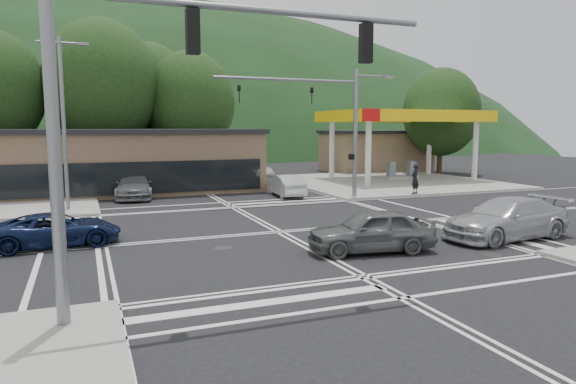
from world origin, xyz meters
name	(u,v)px	position (x,y,z in m)	size (l,w,h in m)	color
ground	(279,232)	(0.00, 0.00, 0.00)	(120.00, 120.00, 0.00)	black
sidewalk_ne	(387,182)	(15.00, 15.00, 0.07)	(16.00, 16.00, 0.15)	gray
gas_station_canopy	(403,120)	(16.99, 15.99, 5.04)	(12.32, 8.34, 5.75)	silver
convenience_store	(376,152)	(20.00, 25.00, 1.90)	(10.00, 6.00, 3.80)	#846B4F
commercial_row	(78,164)	(-8.00, 17.00, 2.00)	(24.00, 8.00, 4.00)	brown
hill_north	(123,149)	(0.00, 90.00, 0.00)	(252.00, 126.00, 140.00)	#183216
tree_n_b	(102,85)	(-6.00, 24.00, 7.79)	(9.00, 9.00, 12.98)	#382619
tree_n_c	(190,103)	(1.00, 24.00, 6.49)	(7.60, 7.60, 10.87)	#382619
tree_n_e	(148,97)	(-2.00, 28.00, 7.14)	(8.40, 8.40, 11.98)	#382619
tree_ne	(441,112)	(24.00, 20.00, 5.84)	(7.20, 7.20, 9.99)	#382619
streetlight_nw	(65,115)	(-8.44, 9.00, 5.05)	(2.50, 0.25, 9.00)	slate
signal_mast_ne	(338,117)	(6.95, 8.20, 5.07)	(11.65, 0.30, 8.00)	slate
signal_mast_sw	(141,97)	(-6.39, -8.20, 5.12)	(9.14, 0.28, 8.00)	slate
car_blue_west	(57,230)	(-8.68, 0.64, 0.63)	(2.10, 4.55, 1.26)	#0D183C
car_grey_center	(371,231)	(1.80, -4.50, 0.77)	(1.83, 4.54, 1.55)	#535658
car_silver_east	(506,219)	(8.00, -4.58, 0.81)	(2.28, 5.60, 1.63)	#A0A1A7
car_queue_a	(286,185)	(4.47, 10.53, 0.69)	(1.47, 4.21, 1.39)	silver
car_queue_b	(262,174)	(5.50, 18.23, 0.72)	(1.70, 4.21, 1.44)	#B6B6B2
car_northbound	(134,186)	(-4.74, 13.31, 0.78)	(2.17, 5.35, 1.55)	slate
pedestrian	(415,179)	(12.25, 7.50, 1.13)	(0.71, 0.47, 1.95)	black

